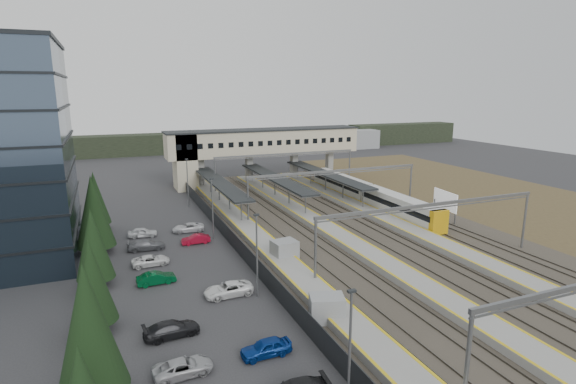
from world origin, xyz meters
name	(u,v)px	position (x,y,z in m)	size (l,w,h in m)	color
ground	(301,256)	(0.00, 0.00, 0.00)	(220.00, 220.00, 0.00)	#2B2B2D
conifer_row	(92,254)	(-22.00, -3.86, 4.84)	(4.42, 49.82, 9.50)	black
car_park	(197,301)	(-13.71, -7.96, 0.62)	(10.63, 44.62, 1.29)	silver
lampposts	(230,226)	(-8.00, 1.25, 4.34)	(0.50, 53.25, 8.07)	slate
fence	(235,242)	(-6.50, 5.00, 1.00)	(0.08, 90.00, 2.00)	#26282B
relay_cabin_near	(327,309)	(-4.17, -14.75, 1.18)	(3.33, 2.85, 2.36)	gray
relay_cabin_far	(284,251)	(-2.36, -0.78, 1.23)	(2.94, 2.55, 2.46)	gray
rail_corridor	(349,232)	(9.34, 5.00, 0.29)	(34.00, 90.00, 0.92)	#342F27
canopies	(275,178)	(7.00, 27.00, 3.92)	(23.10, 30.00, 3.28)	black
footbridge	(252,145)	(7.70, 42.00, 7.93)	(40.40, 6.40, 11.20)	#BCB094
gantries	(376,192)	(12.00, 3.00, 6.00)	(28.40, 62.28, 7.17)	slate
train	(368,195)	(20.00, 17.29, 1.85)	(2.58, 35.89, 3.25)	beige
billboard	(445,201)	(25.39, 5.02, 3.04)	(0.73, 5.48, 4.58)	slate
scrub_east	(539,208)	(45.00, 5.00, 0.03)	(34.00, 120.00, 0.06)	#483C25
treeline_far	(252,141)	(23.81, 92.28, 2.95)	(170.00, 19.00, 7.00)	black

